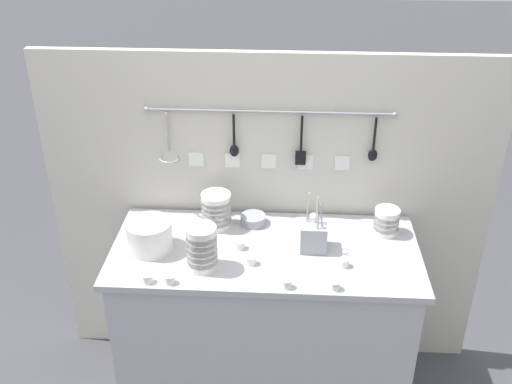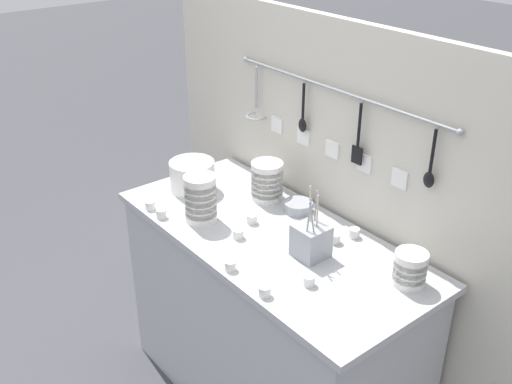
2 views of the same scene
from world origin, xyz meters
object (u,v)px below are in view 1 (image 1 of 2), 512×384
Objects in this scene: plate_stack at (150,236)px; bowl_stack_short_front at (202,248)px; steel_mixing_bowl at (253,219)px; cup_edge_far at (314,218)px; cup_back_left at (251,260)px; cup_edge_near at (240,245)px; cup_centre at (344,263)px; cutlery_caddy at (313,236)px; cup_front_left at (335,285)px; bowl_stack_wide_centre at (216,210)px; cup_front_right at (311,228)px; cup_mid_row at (147,279)px; bowl_stack_tall_left at (386,221)px; cup_beside_plates at (287,284)px; cup_back_right at (170,279)px.

bowl_stack_short_front is at bearing -26.30° from plate_stack.
steel_mixing_bowl is (0.19, 0.36, -0.08)m from bowl_stack_short_front.
cup_back_left is at bearing -127.76° from cup_edge_far.
cup_edge_near is 1.00× the size of cup_centre.
cutlery_caddy is at bearing 19.79° from bowl_stack_short_front.
cup_edge_far is (0.49, 0.40, -0.08)m from bowl_stack_short_front.
cutlery_caddy is 0.30m from cup_front_left.
bowl_stack_wide_centre is at bearing -169.92° from steel_mixing_bowl.
cup_front_right and cup_mid_row have the same top height.
bowl_stack_tall_left is 0.35m from cup_front_right.
steel_mixing_bowl is at bearing 10.08° from bowl_stack_wide_centre.
cup_beside_plates is 1.00× the size of cup_back_right.
cup_front_left is 0.44m from cup_front_right.
bowl_stack_wide_centre is 0.57m from cup_beside_plates.
cup_back_left is at bearing 25.06° from cup_back_right.
plate_stack is 0.25m from cup_mid_row.
cup_front_left is 1.00× the size of cup_centre.
cup_mid_row is at bearing -130.26° from steel_mixing_bowl.
steel_mixing_bowl is 0.28m from cup_front_right.
cutlery_caddy is 6.63× the size of cup_mid_row.
cup_front_left is (0.41, -0.27, 0.00)m from cup_edge_near.
bowl_stack_short_front is at bearing -170.32° from cup_back_left.
cup_front_left is 0.68m from cup_back_right.
cup_back_right is 1.00× the size of cup_mid_row.
cup_mid_row is at bearing -157.23° from cutlery_caddy.
bowl_stack_wide_centre is 0.80m from bowl_stack_tall_left.
cutlery_caddy reaches higher than bowl_stack_tall_left.
bowl_stack_wide_centre is 4.08× the size of cup_front_right.
cup_edge_near is 1.00× the size of cup_front_left.
bowl_stack_tall_left is 0.63× the size of plate_stack.
plate_stack is at bearing -165.72° from cup_front_right.
cup_front_right is at bearing 32.03° from cup_mid_row.
cup_front_left is at bearing -107.12° from cup_centre.
cup_front_left is at bearing -11.99° from bowl_stack_short_front.
steel_mixing_bowl is at bearing 175.58° from bowl_stack_tall_left.
bowl_stack_wide_centre reaches higher than cup_edge_far.
cup_back_right is at bearing -167.64° from cup_centre.
bowl_stack_short_front is at bearing -118.11° from steel_mixing_bowl.
bowl_stack_tall_left is 3.02× the size of cup_beside_plates.
cup_back_left is 1.00× the size of cup_front_left.
cup_edge_far and cup_centre have the same top height.
steel_mixing_bowl is 2.88× the size of cup_centre.
cup_centre is (0.40, 0.01, 0.00)m from cup_back_left.
cutlery_caddy is 0.23m from cup_edge_far.
cutlery_caddy is 0.67m from cup_back_right.
cup_centre is at bearing -26.62° from bowl_stack_wide_centre.
bowl_stack_tall_left reaches higher than cup_beside_plates.
steel_mixing_bowl is at bearing 49.74° from cup_mid_row.
cup_back_right is 1.00× the size of cup_centre.
cup_centre is 1.00× the size of cup_front_right.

